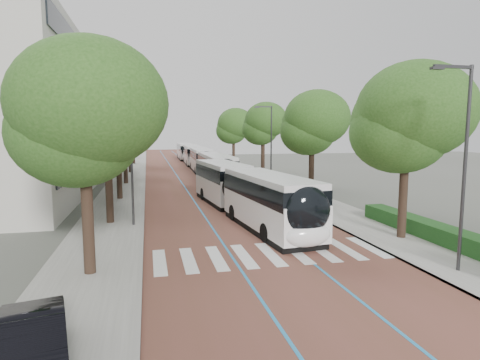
% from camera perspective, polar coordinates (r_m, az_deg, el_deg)
% --- Properties ---
extents(ground, '(160.00, 160.00, 0.00)m').
position_cam_1_polar(ground, '(17.83, 4.67, -11.50)').
color(ground, '#51544C').
rests_on(ground, ground).
extents(road, '(11.00, 140.00, 0.02)m').
position_cam_1_polar(road, '(56.62, -7.70, 1.18)').
color(road, brown).
rests_on(road, ground).
extents(sidewalk_left, '(4.00, 140.00, 0.12)m').
position_cam_1_polar(sidewalk_left, '(56.43, -15.31, 1.03)').
color(sidewalk_left, gray).
rests_on(sidewalk_left, ground).
extents(sidewalk_right, '(4.00, 140.00, 0.12)m').
position_cam_1_polar(sidewalk_right, '(57.79, -0.28, 1.41)').
color(sidewalk_right, gray).
rests_on(sidewalk_right, ground).
extents(kerb_left, '(0.20, 140.00, 0.14)m').
position_cam_1_polar(kerb_left, '(56.38, -13.38, 1.08)').
color(kerb_left, gray).
rests_on(kerb_left, ground).
extents(kerb_right, '(0.20, 140.00, 0.14)m').
position_cam_1_polar(kerb_right, '(57.40, -2.13, 1.37)').
color(kerb_right, gray).
rests_on(kerb_right, ground).
extents(zebra_crossing, '(10.55, 3.60, 0.01)m').
position_cam_1_polar(zebra_crossing, '(18.79, 4.32, -10.45)').
color(zebra_crossing, silver).
rests_on(zebra_crossing, ground).
extents(lane_line_left, '(0.12, 126.00, 0.01)m').
position_cam_1_polar(lane_line_left, '(56.50, -9.32, 1.16)').
color(lane_line_left, '#2581BB').
rests_on(lane_line_left, road).
extents(lane_line_right, '(0.12, 126.00, 0.01)m').
position_cam_1_polar(lane_line_right, '(56.79, -6.09, 1.24)').
color(lane_line_right, '#2581BB').
rests_on(lane_line_right, road).
extents(hedge, '(1.20, 14.00, 0.80)m').
position_cam_1_polar(hedge, '(22.12, 27.96, -7.25)').
color(hedge, '#164117').
rests_on(hedge, sidewalk_right).
extents(streetlight_near, '(1.82, 0.20, 8.00)m').
position_cam_1_polar(streetlight_near, '(17.65, 29.02, 3.43)').
color(streetlight_near, '#323235').
rests_on(streetlight_near, sidewalk_right).
extents(streetlight_far, '(1.82, 0.20, 8.00)m').
position_cam_1_polar(streetlight_far, '(39.90, 4.22, 5.76)').
color(streetlight_far, '#323235').
rests_on(streetlight_far, sidewalk_right).
extents(lamp_post_left, '(0.14, 0.14, 8.00)m').
position_cam_1_polar(lamp_post_left, '(24.17, -15.19, 3.11)').
color(lamp_post_left, '#323235').
rests_on(lamp_post_left, sidewalk_left).
extents(trees_left, '(6.41, 61.08, 9.58)m').
position_cam_1_polar(trees_left, '(42.59, -16.29, 7.77)').
color(trees_left, black).
rests_on(trees_left, ground).
extents(trees_right, '(5.84, 47.69, 8.56)m').
position_cam_1_polar(trees_right, '(39.19, 6.23, 7.63)').
color(trees_right, black).
rests_on(trees_right, ground).
extents(lead_bus, '(4.35, 18.55, 3.20)m').
position_cam_1_polar(lead_bus, '(26.37, 0.90, -1.79)').
color(lead_bus, black).
rests_on(lead_bus, ground).
extents(bus_queued_0, '(2.65, 12.42, 3.20)m').
position_cam_1_polar(bus_queued_0, '(42.11, -3.33, 1.47)').
color(bus_queued_0, white).
rests_on(bus_queued_0, ground).
extents(bus_queued_1, '(2.85, 12.46, 3.20)m').
position_cam_1_polar(bus_queued_1, '(55.94, -5.44, 2.81)').
color(bus_queued_1, white).
rests_on(bus_queued_1, ground).
extents(bus_queued_2, '(2.86, 12.46, 3.20)m').
position_cam_1_polar(bus_queued_2, '(68.53, -6.76, 3.54)').
color(bus_queued_2, white).
rests_on(bus_queued_2, ground).
extents(bus_queued_3, '(2.66, 12.42, 3.20)m').
position_cam_1_polar(bus_queued_3, '(81.02, -7.83, 4.05)').
color(bus_queued_3, white).
rests_on(bus_queued_3, ground).
extents(parked_car, '(2.39, 4.48, 1.40)m').
position_cam_1_polar(parked_car, '(10.79, -27.57, -20.40)').
color(parked_car, black).
rests_on(parked_car, sidewalk_left).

